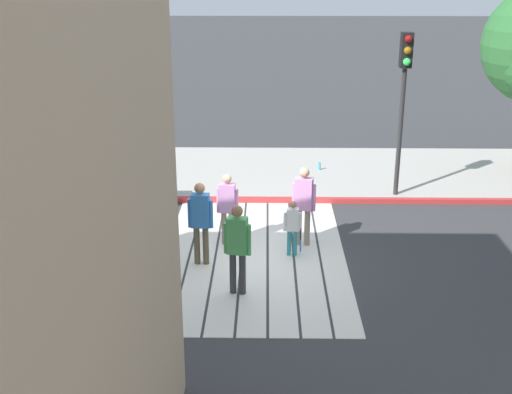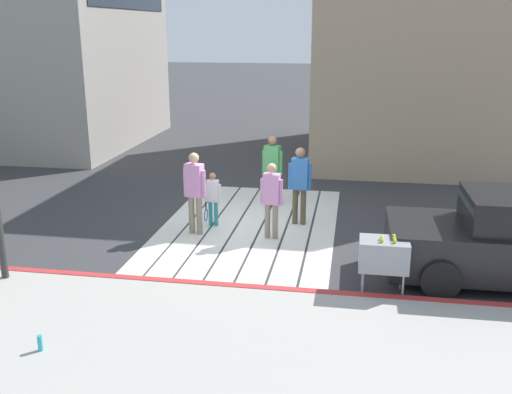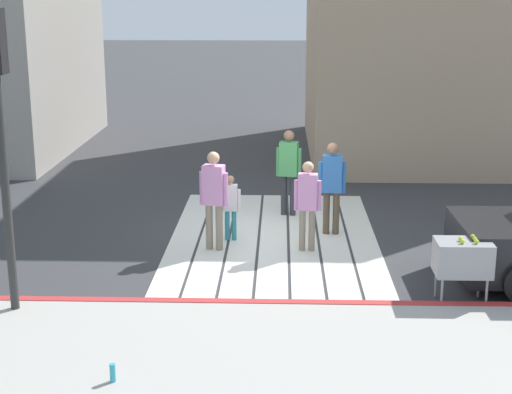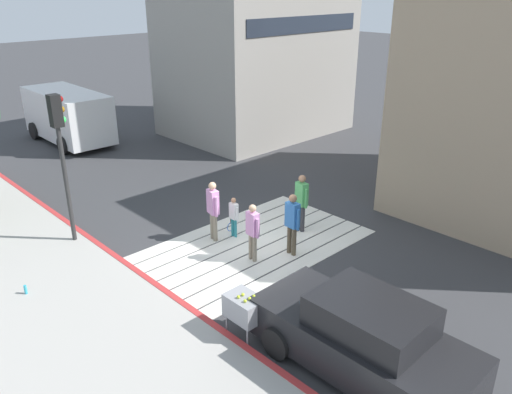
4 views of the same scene
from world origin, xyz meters
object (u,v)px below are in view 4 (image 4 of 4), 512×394
(pedestrian_adult_trailing, at_px, (301,199))
(pedestrian_child_with_racket, at_px, (234,215))
(tennis_ball_cart, at_px, (245,307))
(pedestrian_adult_side, at_px, (253,228))
(car_parked_near_curb, at_px, (363,338))
(water_bottle, at_px, (26,290))
(pedestrian_adult_lead, at_px, (213,207))
(pedestrian_teen_behind, at_px, (292,220))
(traffic_light_corner, at_px, (61,140))
(van_down_street, at_px, (68,115))

(pedestrian_adult_trailing, bearing_deg, pedestrian_child_with_racket, 147.46)
(tennis_ball_cart, relative_size, pedestrian_adult_side, 0.63)
(pedestrian_adult_trailing, xyz_separation_m, pedestrian_child_with_racket, (-1.70, 1.08, -0.34))
(car_parked_near_curb, height_order, tennis_ball_cart, car_parked_near_curb)
(water_bottle, distance_m, pedestrian_adult_lead, 5.19)
(water_bottle, height_order, pedestrian_child_with_racket, pedestrian_child_with_racket)
(water_bottle, relative_size, pedestrian_adult_trailing, 0.12)
(car_parked_near_curb, distance_m, pedestrian_teen_behind, 4.65)
(pedestrian_adult_trailing, xyz_separation_m, pedestrian_teen_behind, (-1.26, -0.79, -0.01))
(traffic_light_corner, relative_size, pedestrian_teen_behind, 2.42)
(pedestrian_child_with_racket, bearing_deg, pedestrian_adult_trailing, -32.54)
(car_parked_near_curb, xyz_separation_m, traffic_light_corner, (-1.58, 8.66, 2.30))
(car_parked_near_curb, bearing_deg, pedestrian_child_with_racket, 71.58)
(van_down_street, xyz_separation_m, pedestrian_child_with_racket, (-0.92, -12.49, -0.59))
(tennis_ball_cart, bearing_deg, pedestrian_teen_behind, 27.37)
(pedestrian_child_with_racket, bearing_deg, van_down_street, 85.79)
(water_bottle, bearing_deg, pedestrian_child_with_racket, -9.92)
(pedestrian_child_with_racket, bearing_deg, car_parked_near_curb, -108.42)
(van_down_street, distance_m, pedestrian_adult_side, 13.97)
(traffic_light_corner, bearing_deg, pedestrian_child_with_racket, -38.51)
(pedestrian_adult_lead, relative_size, pedestrian_adult_trailing, 1.01)
(traffic_light_corner, distance_m, pedestrian_adult_trailing, 6.82)
(pedestrian_adult_lead, distance_m, pedestrian_child_with_racket, 0.69)
(car_parked_near_curb, xyz_separation_m, pedestrian_child_with_racket, (1.95, 5.85, -0.05))
(traffic_light_corner, height_order, pedestrian_child_with_racket, traffic_light_corner)
(pedestrian_adult_side, distance_m, pedestrian_teen_behind, 1.11)
(tennis_ball_cart, xyz_separation_m, pedestrian_teen_behind, (3.29, 1.70, 0.32))
(pedestrian_teen_behind, bearing_deg, pedestrian_child_with_racket, 103.10)
(car_parked_near_curb, distance_m, pedestrian_child_with_racket, 6.17)
(pedestrian_adult_lead, bearing_deg, pedestrian_child_with_racket, -23.92)
(van_down_street, relative_size, tennis_ball_cart, 5.14)
(pedestrian_adult_trailing, relative_size, pedestrian_adult_side, 1.09)
(van_down_street, distance_m, pedestrian_teen_behind, 14.38)
(pedestrian_adult_trailing, bearing_deg, car_parked_near_curb, -127.36)
(water_bottle, bearing_deg, tennis_ball_cart, -58.67)
(tennis_ball_cart, bearing_deg, pedestrian_child_with_racket, 51.45)
(van_down_street, bearing_deg, pedestrian_adult_lead, -96.83)
(pedestrian_adult_trailing, bearing_deg, pedestrian_adult_lead, 149.44)
(pedestrian_adult_lead, distance_m, pedestrian_teen_behind, 2.34)
(tennis_ball_cart, distance_m, pedestrian_adult_lead, 4.47)
(van_down_street, bearing_deg, tennis_ball_cart, -103.20)
(car_parked_near_curb, distance_m, van_down_street, 18.58)
(van_down_street, bearing_deg, pedestrian_child_with_racket, -94.21)
(pedestrian_adult_side, bearing_deg, car_parked_near_curb, -107.30)
(pedestrian_teen_behind, height_order, pedestrian_child_with_racket, pedestrian_teen_behind)
(pedestrian_adult_side, bearing_deg, pedestrian_child_with_racket, 68.09)
(pedestrian_adult_lead, bearing_deg, pedestrian_teen_behind, -65.05)
(tennis_ball_cart, height_order, pedestrian_adult_lead, pedestrian_adult_lead)
(water_bottle, xyz_separation_m, pedestrian_child_with_racket, (5.63, -0.98, 0.45))
(car_parked_near_curb, bearing_deg, pedestrian_teen_behind, 59.06)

